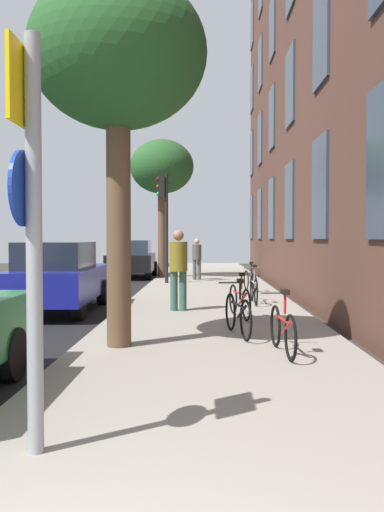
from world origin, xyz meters
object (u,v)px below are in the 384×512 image
Objects in this scene: bicycle_1 at (238,313)px; pedestrian_0 at (178,265)px; bicycle_2 at (240,300)px; car_1 at (58,276)px; tree_near at (118,58)px; car_2 at (132,258)px; pedestrian_1 at (197,256)px; bicycle_3 at (254,288)px; sign_post at (30,210)px; traffic_light at (164,209)px; bicycle_0 at (283,329)px; tree_far at (162,168)px; bicycle_4 at (250,280)px.

bicycle_1 is 0.93× the size of pedestrian_0.
pedestrian_0 reaches higher than bicycle_1.
car_1 is (-4.09, 1.55, 0.37)m from bicycle_2.
tree_near is 1.20× the size of car_2.
tree_near is 13.60m from pedestrian_1.
tree_near reaches higher than pedestrian_1.
pedestrian_0 is at bearing -141.99° from bicycle_3.
sign_post reaches higher than bicycle_3.
car_2 is (-2.87, 2.63, -0.18)m from pedestrian_1.
bicycle_1 is 0.99× the size of bicycle_3.
pedestrian_0 is (0.73, 8.08, -0.79)m from sign_post.
car_2 is at bearing 112.04° from traffic_light.
bicycle_2 is at bearing -37.72° from pedestrian_0.
tree_far is at bearing 100.50° from bicycle_0.
pedestrian_1 is (-1.65, 4.81, 0.56)m from bicycle_4.
sign_post reaches higher than bicycle_2.
bicycle_0 is at bearing -91.43° from bicycle_3.
sign_post is 8.94m from car_1.
pedestrian_0 reaches higher than car_2.
pedestrian_0 reaches higher than pedestrian_1.
bicycle_0 is 5.92m from bicycle_3.
tree_far is at bearing 107.85° from bicycle_3.
sign_post is 4.51m from bicycle_0.
pedestrian_1 is (-0.81, 12.23, 0.54)m from bicycle_1.
bicycle_4 is at bearing 65.79° from pedestrian_0.
pedestrian_1 is at bearing 85.63° from tree_near.
sign_post is 0.55× the size of tree_far.
bicycle_0 is at bearing -12.26° from tree_near.
tree_near is 9.58m from bicycle_4.
car_2 is at bearing 96.73° from tree_near.
car_2 reaches higher than bicycle_1.
sign_post is 18.78m from tree_far.
tree_far is at bearing 99.43° from bicycle_1.
bicycle_4 is 8.70m from car_2.
car_1 is at bearing 114.76° from tree_near.
pedestrian_1 is 9.13m from car_1.
pedestrian_0 is at bearing -11.18° from car_1.
pedestrian_0 is at bearing -83.78° from tree_far.
bicycle_3 is at bearing 38.01° from pedestrian_0.
pedestrian_0 is 1.12× the size of pedestrian_1.
traffic_light is 11.68m from tree_near.
sign_post is 0.57× the size of tree_near.
car_2 is at bearing 137.50° from pedestrian_1.
tree_near is 4.56m from bicycle_0.
traffic_light is at bearing 96.50° from pedestrian_0.
tree_far is at bearing 101.91° from bicycle_2.
car_2 reaches higher than bicycle_3.
sign_post is 1.85× the size of bicycle_2.
traffic_light is 0.72× the size of tree_near.
bicycle_0 is 6.76m from car_1.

